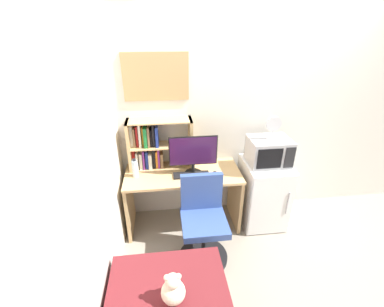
# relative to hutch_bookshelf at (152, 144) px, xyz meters

# --- Properties ---
(wall_back) EXTENTS (6.40, 0.04, 2.60)m
(wall_back) POSITION_rel_hutch_bookshelf_xyz_m (1.63, 0.12, 0.28)
(wall_back) COLOR silver
(wall_back) RESTS_ON ground_plane
(wall_left) EXTENTS (0.04, 4.40, 2.60)m
(wall_left) POSITION_rel_hutch_bookshelf_xyz_m (-0.39, -1.50, 0.28)
(wall_left) COLOR silver
(wall_left) RESTS_ON ground_plane
(desk) EXTENTS (1.30, 0.58, 0.73)m
(desk) POSITION_rel_hutch_bookshelf_xyz_m (0.33, -0.19, -0.50)
(desk) COLOR tan
(desk) RESTS_ON ground_plane
(hutch_bookshelf) EXTENTS (0.72, 0.23, 0.57)m
(hutch_bookshelf) POSITION_rel_hutch_bookshelf_xyz_m (0.00, 0.00, 0.00)
(hutch_bookshelf) COLOR tan
(hutch_bookshelf) RESTS_ON desk
(monitor) EXTENTS (0.53, 0.18, 0.45)m
(monitor) POSITION_rel_hutch_bookshelf_xyz_m (0.44, -0.21, -0.03)
(monitor) COLOR black
(monitor) RESTS_ON desk
(keyboard) EXTENTS (0.40, 0.13, 0.02)m
(keyboard) POSITION_rel_hutch_bookshelf_xyz_m (0.42, -0.26, -0.28)
(keyboard) COLOR black
(keyboard) RESTS_ON desk
(computer_mouse) EXTENTS (0.05, 0.10, 0.03)m
(computer_mouse) POSITION_rel_hutch_bookshelf_xyz_m (0.69, -0.27, -0.27)
(computer_mouse) COLOR black
(computer_mouse) RESTS_ON desk
(water_bottle) EXTENTS (0.06, 0.06, 0.22)m
(water_bottle) POSITION_rel_hutch_bookshelf_xyz_m (-0.19, -0.20, -0.19)
(water_bottle) COLOR silver
(water_bottle) RESTS_ON desk
(mini_fridge) EXTENTS (0.50, 0.57, 0.81)m
(mini_fridge) POSITION_rel_hutch_bookshelf_xyz_m (1.29, -0.23, -0.61)
(mini_fridge) COLOR white
(mini_fridge) RESTS_ON ground_plane
(microwave) EXTENTS (0.45, 0.36, 0.30)m
(microwave) POSITION_rel_hutch_bookshelf_xyz_m (1.29, -0.22, -0.06)
(microwave) COLOR #ADADB2
(microwave) RESTS_ON mini_fridge
(desk_fan) EXTENTS (0.17, 0.11, 0.26)m
(desk_fan) POSITION_rel_hutch_bookshelf_xyz_m (1.30, -0.23, 0.24)
(desk_fan) COLOR silver
(desk_fan) RESTS_ON microwave
(desk_chair) EXTENTS (0.51, 0.51, 0.92)m
(desk_chair) POSITION_rel_hutch_bookshelf_xyz_m (0.49, -0.69, -0.61)
(desk_chair) COLOR black
(desk_chair) RESTS_ON ground_plane
(teddy_bear) EXTENTS (0.17, 0.17, 0.26)m
(teddy_bear) POSITION_rel_hutch_bookshelf_xyz_m (0.15, -1.52, -0.41)
(teddy_bear) COLOR beige
(teddy_bear) RESTS_ON bed
(wall_corkboard) EXTENTS (0.69, 0.02, 0.49)m
(wall_corkboard) POSITION_rel_hutch_bookshelf_xyz_m (0.09, 0.09, 0.72)
(wall_corkboard) COLOR tan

